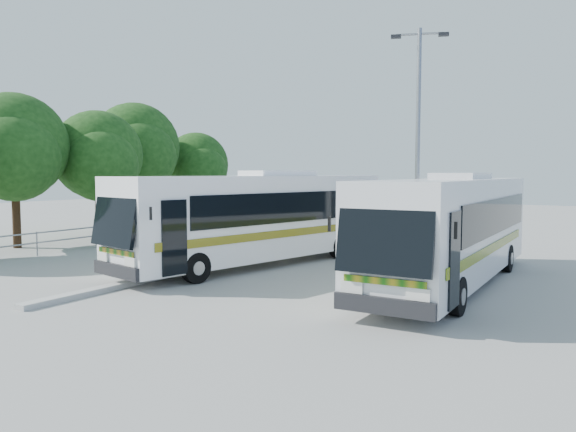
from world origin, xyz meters
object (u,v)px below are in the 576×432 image
Objects in this scene: coach_main at (259,216)px; lamppost at (418,133)px; tree_far_b at (15,146)px; coach_adjacent at (452,227)px; tree_far_e at (197,165)px; tree_far_c at (99,155)px; tree_far_d at (136,148)px.

coach_main is 7.04m from lamppost.
lamppost reaches higher than tree_far_b.
tree_far_b is at bearing -178.79° from lamppost.
coach_adjacent is 1.29× the size of lamppost.
tree_far_b is at bearing -159.47° from coach_main.
tree_far_e is 21.58m from coach_adjacent.
tree_far_c is 15.74m from lamppost.
lamppost reaches higher than tree_far_c.
tree_far_c is 1.10× the size of tree_far_e.
coach_adjacent is (18.14, -2.45, -2.51)m from tree_far_c.
coach_adjacent is at bearing -79.71° from lamppost.
coach_main is 1.04× the size of coach_adjacent.
tree_far_b reaches higher than tree_far_e.
tree_far_c is 8.22m from tree_far_e.
tree_far_d reaches higher than tree_far_b.
lamppost is (16.77, -1.58, 0.11)m from tree_far_d.
tree_far_e is at bearing 140.44° from lamppost.
tree_far_b is 12.13m from tree_far_e.
tree_far_b reaches higher than coach_adjacent.
tree_far_d is 14.03m from coach_main.
coach_main is (11.11, -2.32, -2.46)m from tree_far_c.
lamppost is at bearing -5.37° from tree_far_d.
coach_adjacent is (18.64, -10.65, -2.14)m from tree_far_e.
tree_far_c reaches higher than coach_main.
tree_far_d is 16.85m from lamppost.
tree_far_b is 12.43m from coach_main.
tree_far_b is 17.55m from lamppost.
coach_adjacent is at bearing 11.95° from coach_main.
tree_far_b is 7.61m from tree_far_d.
tree_far_c is at bearing -178.76° from coach_main.
tree_far_e is at bearing 150.40° from coach_adjacent.
tree_far_d is at bearing 92.23° from tree_far_b.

